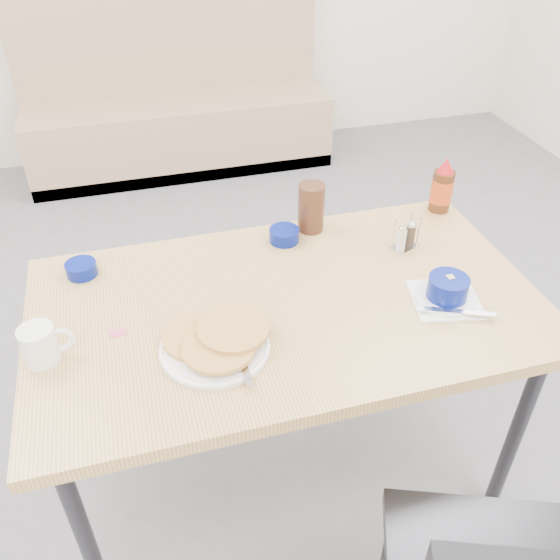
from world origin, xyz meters
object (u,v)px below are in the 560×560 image
object	(u,v)px
booth_bench	(177,111)
amber_tumbler	(311,208)
grits_setting	(447,291)
butter_bowl	(284,235)
dining_table	(287,318)
creamer_bowl	(81,269)
syrup_bottle	(442,188)
pancake_plate	(216,342)
condiment_caddy	(406,238)
coffee_mug	(41,344)

from	to	relation	value
booth_bench	amber_tumbler	xyz separation A→B (m)	(0.18, -2.19, 0.49)
grits_setting	butter_bowl	xyz separation A→B (m)	(-0.35, 0.41, -0.01)
dining_table	amber_tumbler	distance (m)	0.41
creamer_bowl	butter_bowl	distance (m)	0.62
booth_bench	syrup_bottle	world-z (taller)	booth_bench
pancake_plate	butter_bowl	size ratio (longest dim) A/B	3.14
pancake_plate	condiment_caddy	xyz separation A→B (m)	(0.65, 0.29, 0.02)
coffee_mug	syrup_bottle	distance (m)	1.34
pancake_plate	condiment_caddy	world-z (taller)	condiment_caddy
dining_table	amber_tumbler	xyz separation A→B (m)	(0.18, 0.34, 0.14)
booth_bench	condiment_caddy	world-z (taller)	booth_bench
amber_tumbler	creamer_bowl	bearing A→B (deg)	-175.45
dining_table	syrup_bottle	distance (m)	0.74
butter_bowl	booth_bench	bearing A→B (deg)	91.94
pancake_plate	booth_bench	bearing A→B (deg)	85.21
coffee_mug	butter_bowl	distance (m)	0.79
booth_bench	creamer_bowl	xyz separation A→B (m)	(-0.54, -2.25, 0.43)
butter_bowl	syrup_bottle	distance (m)	0.57
syrup_bottle	butter_bowl	bearing A→B (deg)	-175.42
coffee_mug	grits_setting	distance (m)	1.06
dining_table	pancake_plate	distance (m)	0.27
creamer_bowl	butter_bowl	world-z (taller)	butter_bowl
creamer_bowl	syrup_bottle	distance (m)	1.19
condiment_caddy	creamer_bowl	bearing A→B (deg)	151.16
booth_bench	grits_setting	xyz separation A→B (m)	(0.42, -2.65, 0.44)
coffee_mug	amber_tumbler	size ratio (longest dim) A/B	0.80
grits_setting	creamer_bowl	xyz separation A→B (m)	(-0.97, 0.40, -0.01)
dining_table	syrup_bottle	size ratio (longest dim) A/B	7.35
grits_setting	creamer_bowl	distance (m)	1.05
coffee_mug	amber_tumbler	world-z (taller)	amber_tumbler
creamer_bowl	butter_bowl	bearing A→B (deg)	1.13
grits_setting	syrup_bottle	world-z (taller)	syrup_bottle
booth_bench	dining_table	distance (m)	2.56
butter_bowl	condiment_caddy	bearing A→B (deg)	-21.53
pancake_plate	grits_setting	world-z (taller)	grits_setting
pancake_plate	amber_tumbler	bearing A→B (deg)	49.49
booth_bench	butter_bowl	xyz separation A→B (m)	(0.08, -2.24, 0.43)
booth_bench	dining_table	bearing A→B (deg)	-90.00
booth_bench	creamer_bowl	world-z (taller)	booth_bench
dining_table	pancake_plate	world-z (taller)	pancake_plate
pancake_plate	condiment_caddy	distance (m)	0.71
dining_table	condiment_caddy	size ratio (longest dim) A/B	13.65
grits_setting	butter_bowl	size ratio (longest dim) A/B	2.41
dining_table	booth_bench	bearing A→B (deg)	90.00
creamer_bowl	amber_tumbler	xyz separation A→B (m)	(0.72, 0.06, 0.06)
amber_tumbler	condiment_caddy	bearing A→B (deg)	-36.44
dining_table	condiment_caddy	bearing A→B (deg)	20.14
dining_table	grits_setting	bearing A→B (deg)	-14.89
amber_tumbler	pancake_plate	bearing A→B (deg)	-130.51
dining_table	butter_bowl	distance (m)	0.32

